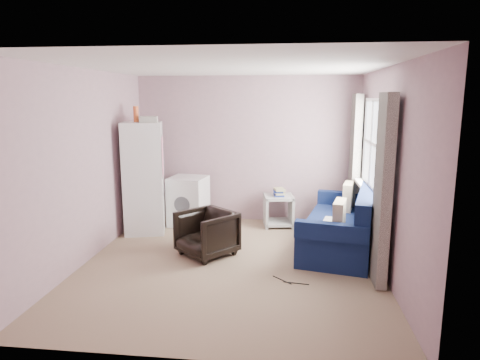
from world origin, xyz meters
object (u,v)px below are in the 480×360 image
Objects in this scene: sofa at (344,227)px; armchair at (207,231)px; fridge at (144,177)px; side_table at (279,208)px; washing_machine at (188,200)px.

armchair is at bearing -153.79° from sofa.
fridge is 2.27m from side_table.
armchair is at bearing -59.42° from washing_machine.
fridge is at bearing -134.23° from washing_machine.
washing_machine is at bearing -176.65° from side_table.
washing_machine is (0.60, 0.47, -0.47)m from fridge.
fridge is at bearing -165.33° from side_table.
armchair is 0.83× the size of washing_machine.
sofa is (2.47, -0.94, -0.10)m from washing_machine.
sofa is at bearing -22.85° from fridge.
fridge reaches higher than washing_machine.
fridge is 3.16m from sofa.
washing_machine is (-0.58, 1.40, 0.09)m from armchair.
side_table is 0.30× the size of sofa.
side_table is at bearing 98.47° from armchair.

